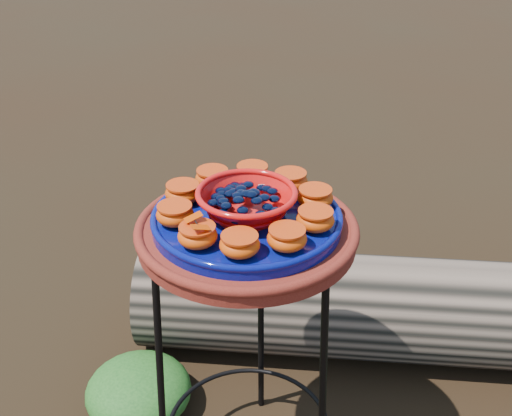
# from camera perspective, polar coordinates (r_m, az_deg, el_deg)

# --- Properties ---
(plant_stand) EXTENTS (0.44, 0.44, 0.70)m
(plant_stand) POSITION_cam_1_polar(r_m,az_deg,el_deg) (1.54, -0.72, -13.97)
(plant_stand) COLOR black
(plant_stand) RESTS_ON ground
(terracotta_saucer) EXTENTS (0.45, 0.45, 0.04)m
(terracotta_saucer) POSITION_cam_1_polar(r_m,az_deg,el_deg) (1.32, -0.82, -2.25)
(terracotta_saucer) COLOR #60130F
(terracotta_saucer) RESTS_ON plant_stand
(cobalt_plate) EXTENTS (0.38, 0.38, 0.03)m
(cobalt_plate) POSITION_cam_1_polar(r_m,az_deg,el_deg) (1.30, -0.83, -1.10)
(cobalt_plate) COLOR #07034B
(cobalt_plate) RESTS_ON terracotta_saucer
(red_bowl) EXTENTS (0.19, 0.19, 0.05)m
(red_bowl) POSITION_cam_1_polar(r_m,az_deg,el_deg) (1.28, -0.84, 0.42)
(red_bowl) COLOR red
(red_bowl) RESTS_ON cobalt_plate
(glass_gems) EXTENTS (0.15, 0.15, 0.03)m
(glass_gems) POSITION_cam_1_polar(r_m,az_deg,el_deg) (1.26, -0.85, 1.99)
(glass_gems) COLOR black
(glass_gems) RESTS_ON red_bowl
(orange_half_0) EXTENTS (0.07, 0.07, 0.04)m
(orange_half_0) POSITION_cam_1_polar(r_m,az_deg,el_deg) (1.19, -5.21, -2.48)
(orange_half_0) COLOR red
(orange_half_0) RESTS_ON cobalt_plate
(orange_half_1) EXTENTS (0.07, 0.07, 0.04)m
(orange_half_1) POSITION_cam_1_polar(r_m,az_deg,el_deg) (1.16, -1.46, -3.29)
(orange_half_1) COLOR red
(orange_half_1) RESTS_ON cobalt_plate
(orange_half_2) EXTENTS (0.07, 0.07, 0.04)m
(orange_half_2) POSITION_cam_1_polar(r_m,az_deg,el_deg) (1.18, 2.77, -2.74)
(orange_half_2) COLOR red
(orange_half_2) RESTS_ON cobalt_plate
(orange_half_3) EXTENTS (0.07, 0.07, 0.04)m
(orange_half_3) POSITION_cam_1_polar(r_m,az_deg,el_deg) (1.24, 5.29, -1.05)
(orange_half_3) COLOR red
(orange_half_3) RESTS_ON cobalt_plate
(orange_half_4) EXTENTS (0.07, 0.07, 0.04)m
(orange_half_4) POSITION_cam_1_polar(r_m,az_deg,el_deg) (1.32, 5.27, 0.91)
(orange_half_4) COLOR red
(orange_half_4) RESTS_ON cobalt_plate
(orange_half_5) EXTENTS (0.07, 0.07, 0.04)m
(orange_half_5) POSITION_cam_1_polar(r_m,az_deg,el_deg) (1.38, 3.08, 2.42)
(orange_half_5) COLOR red
(orange_half_5) RESTS_ON cobalt_plate
(orange_half_6) EXTENTS (0.07, 0.07, 0.04)m
(orange_half_6) POSITION_cam_1_polar(r_m,az_deg,el_deg) (1.41, -0.33, 3.05)
(orange_half_6) COLOR red
(orange_half_6) RESTS_ON cobalt_plate
(orange_half_7) EXTENTS (0.07, 0.07, 0.04)m
(orange_half_7) POSITION_cam_1_polar(r_m,az_deg,el_deg) (1.39, -3.89, 2.65)
(orange_half_7) COLOR red
(orange_half_7) RESTS_ON cobalt_plate
(orange_half_8) EXTENTS (0.07, 0.07, 0.04)m
(orange_half_8) POSITION_cam_1_polar(r_m,az_deg,el_deg) (1.34, -6.52, 1.33)
(orange_half_8) COLOR red
(orange_half_8) RESTS_ON cobalt_plate
(orange_half_9) EXTENTS (0.07, 0.07, 0.04)m
(orange_half_9) POSITION_cam_1_polar(r_m,az_deg,el_deg) (1.26, -7.21, -0.58)
(orange_half_9) COLOR red
(orange_half_9) RESTS_ON cobalt_plate
(butterfly) EXTENTS (0.09, 0.08, 0.01)m
(butterfly) POSITION_cam_1_polar(r_m,az_deg,el_deg) (1.18, -5.27, -1.37)
(butterfly) COLOR #C63500
(butterfly) RESTS_ON orange_half_0
(driftwood_log) EXTENTS (1.76, 0.55, 0.33)m
(driftwood_log) POSITION_cam_1_polar(r_m,az_deg,el_deg) (2.06, 14.38, -8.80)
(driftwood_log) COLOR black
(driftwood_log) RESTS_ON ground
(foliage_left) EXTENTS (0.30, 0.30, 0.15)m
(foliage_left) POSITION_cam_1_polar(r_m,az_deg,el_deg) (1.91, -10.41, -15.58)
(foliage_left) COLOR #174514
(foliage_left) RESTS_ON ground
(foliage_back) EXTENTS (0.27, 0.27, 0.13)m
(foliage_back) POSITION_cam_1_polar(r_m,az_deg,el_deg) (2.26, -3.10, -7.07)
(foliage_back) COLOR #174514
(foliage_back) RESTS_ON ground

